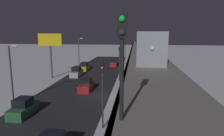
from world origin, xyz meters
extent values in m
plane|color=white|center=(0.00, 0.00, 0.00)|extent=(240.00, 240.00, 0.00)
cube|color=#28282D|center=(4.06, 0.00, 0.00)|extent=(11.00, 93.66, 0.01)
cube|color=gray|center=(-6.58, 0.00, 5.42)|extent=(5.00, 93.66, 0.80)
cube|color=#38383D|center=(-4.20, 0.00, 5.42)|extent=(0.24, 91.79, 0.80)
cylinder|color=gray|center=(-6.58, -39.03, 2.51)|extent=(1.40, 1.40, 5.02)
cylinder|color=gray|center=(-6.58, -23.42, 2.51)|extent=(1.40, 1.40, 5.02)
cylinder|color=gray|center=(-6.58, -7.81, 2.51)|extent=(1.40, 1.40, 5.02)
cylinder|color=gray|center=(-6.58, 7.81, 2.51)|extent=(1.40, 1.40, 5.02)
cube|color=#999EA8|center=(-6.58, -0.27, 7.52)|extent=(2.90, 18.00, 3.40)
cube|color=black|center=(-6.58, -0.27, 7.93)|extent=(2.94, 16.20, 0.90)
cube|color=#999EA8|center=(-6.58, -18.87, 7.52)|extent=(2.90, 18.00, 3.40)
cube|color=black|center=(-6.58, -18.87, 7.93)|extent=(2.94, 16.20, 0.90)
cube|color=#999EA8|center=(-6.58, -37.47, 7.52)|extent=(2.90, 18.00, 3.40)
cube|color=black|center=(-6.58, -37.47, 7.93)|extent=(2.94, 16.20, 0.90)
sphere|color=white|center=(-6.58, 8.78, 7.69)|extent=(0.44, 0.44, 0.44)
cylinder|color=black|center=(-4.56, 20.50, 7.42)|extent=(0.16, 0.16, 3.20)
cube|color=black|center=(-4.56, 20.50, 9.37)|extent=(0.36, 0.28, 0.90)
sphere|color=#19F23F|center=(-4.56, 20.66, 9.60)|extent=(0.22, 0.22, 0.22)
sphere|color=#333333|center=(-4.56, 20.66, 9.14)|extent=(0.22, 0.22, 0.22)
cube|color=#A51E1E|center=(0.86, -26.33, 0.55)|extent=(1.80, 4.49, 1.10)
cube|color=black|center=(0.86, -26.33, 1.54)|extent=(1.58, 2.16, 0.87)
cylinder|color=black|center=(1.71, -27.72, 0.32)|extent=(0.20, 0.64, 0.64)
cylinder|color=black|center=(0.00, -27.72, 0.32)|extent=(0.20, 0.64, 0.64)
cylinder|color=black|center=(1.71, -24.93, 0.32)|extent=(0.20, 0.64, 0.64)
cylinder|color=black|center=(0.00, -24.93, 0.32)|extent=(0.20, 0.64, 0.64)
cube|color=#B2B2B7|center=(7.26, -12.37, 0.55)|extent=(1.80, 4.36, 1.10)
cube|color=black|center=(7.26, -12.37, 1.54)|extent=(1.58, 2.09, 0.87)
cube|color=#A51E1E|center=(2.66, -2.31, 0.55)|extent=(1.80, 4.16, 1.10)
cube|color=black|center=(2.66, -2.31, 1.54)|extent=(1.58, 2.00, 0.87)
cube|color=gold|center=(7.26, -18.84, 0.55)|extent=(1.80, 4.20, 1.10)
cube|color=black|center=(7.26, -18.84, 1.54)|extent=(1.58, 2.01, 0.87)
cube|color=#2D6038|center=(7.26, 7.95, 0.55)|extent=(1.80, 4.00, 1.10)
cube|color=black|center=(7.26, 7.95, 1.54)|extent=(1.58, 1.92, 0.87)
cylinder|color=#2D2D2D|center=(-2.04, 9.96, 2.75)|extent=(0.16, 0.16, 5.50)
cube|color=black|center=(-2.04, 9.96, 5.95)|extent=(0.32, 0.32, 0.90)
sphere|color=black|center=(-2.04, 10.14, 6.25)|extent=(0.20, 0.20, 0.20)
sphere|color=yellow|center=(-2.04, 10.14, 5.95)|extent=(0.20, 0.20, 0.20)
sphere|color=black|center=(-2.04, 10.14, 5.65)|extent=(0.20, 0.20, 0.20)
cylinder|color=#2D2D2D|center=(-2.04, -9.53, 2.75)|extent=(0.16, 0.16, 5.50)
cube|color=black|center=(-2.04, -9.53, 5.95)|extent=(0.32, 0.32, 0.90)
sphere|color=black|center=(-2.04, -9.35, 6.25)|extent=(0.20, 0.20, 0.20)
sphere|color=black|center=(-2.04, -9.35, 5.95)|extent=(0.20, 0.20, 0.20)
sphere|color=#19E53F|center=(-2.04, -9.35, 5.65)|extent=(0.20, 0.20, 0.20)
cylinder|color=#2D2D2D|center=(-2.04, -29.01, 2.75)|extent=(0.16, 0.16, 5.50)
cube|color=black|center=(-2.04, -29.01, 5.95)|extent=(0.32, 0.32, 0.90)
sphere|color=black|center=(-2.04, -28.83, 6.25)|extent=(0.20, 0.20, 0.20)
sphere|color=black|center=(-2.04, -28.83, 5.95)|extent=(0.20, 0.20, 0.20)
sphere|color=#19E53F|center=(-2.04, -28.83, 5.65)|extent=(0.20, 0.20, 0.20)
cylinder|color=#4C4C51|center=(11.74, -10.09, 3.25)|extent=(0.36, 0.36, 6.50)
cube|color=yellow|center=(11.74, -10.09, 7.70)|extent=(4.80, 0.30, 2.40)
cylinder|color=#38383D|center=(10.36, 5.00, 3.75)|extent=(0.20, 0.20, 7.50)
ellipsoid|color=#F4E5B2|center=(9.56, 5.00, 7.50)|extent=(0.90, 0.44, 0.30)
cylinder|color=#38383D|center=(10.36, -25.00, 3.75)|extent=(0.20, 0.20, 7.50)
ellipsoid|color=#F4E5B2|center=(9.56, -25.00, 7.50)|extent=(0.90, 0.44, 0.30)
camera|label=1|loc=(-5.05, 27.68, 9.14)|focal=31.94mm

